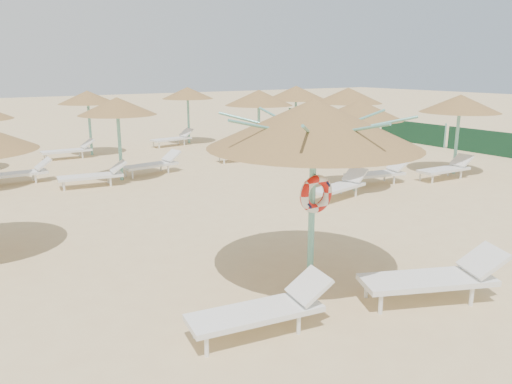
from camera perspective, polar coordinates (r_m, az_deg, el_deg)
ground at (r=8.92m, az=8.07°, el=-9.72°), size 120.00×120.00×0.00m
main_palapa at (r=8.06m, az=6.67°, el=7.74°), size 3.46×3.46×3.10m
lounger_main_a at (r=7.05m, az=0.95°, el=-13.19°), size 2.09×0.89×0.74m
lounger_main_b at (r=8.40m, az=19.92°, el=-9.12°), size 2.33×1.50×0.82m
palapa_field at (r=18.26m, az=-7.62°, el=9.98°), size 18.56×14.54×2.72m
windbreak_fence at (r=25.39m, az=17.42°, el=6.52°), size 0.08×19.84×1.10m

